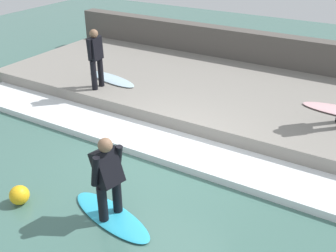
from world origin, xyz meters
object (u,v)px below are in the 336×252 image
object	(u,v)px
surfer_riding	(108,174)
surfboard_waiting_far	(112,79)
marker_buoy	(19,195)
surfboard_riding	(111,216)
surfer_waiting_far	(96,56)

from	to	relation	value
surfer_riding	surfboard_waiting_far	bearing A→B (deg)	37.44
marker_buoy	surfboard_riding	bearing A→B (deg)	-72.48
surfboard_waiting_far	marker_buoy	distance (m)	4.77
surfer_waiting_far	surfboard_waiting_far	distance (m)	1.02
surfer_waiting_far	marker_buoy	xyz separation A→B (m)	(-3.91, -1.49, -1.12)
surfboard_waiting_far	marker_buoy	bearing A→B (deg)	-161.40
surfer_waiting_far	surfer_riding	bearing A→B (deg)	-138.28
surfer_waiting_far	surfboard_waiting_far	xyz separation A→B (m)	(0.60, 0.03, -0.82)
surfboard_riding	surfer_riding	distance (m)	0.82
surfer_riding	surfer_waiting_far	bearing A→B (deg)	41.72
surfboard_waiting_far	marker_buoy	size ratio (longest dim) A/B	5.31
surfer_riding	surfboard_waiting_far	size ratio (longest dim) A/B	0.80
surfboard_riding	surfer_waiting_far	distance (m)	4.74
surfer_riding	marker_buoy	distance (m)	1.77
surfboard_riding	marker_buoy	bearing A→B (deg)	107.52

